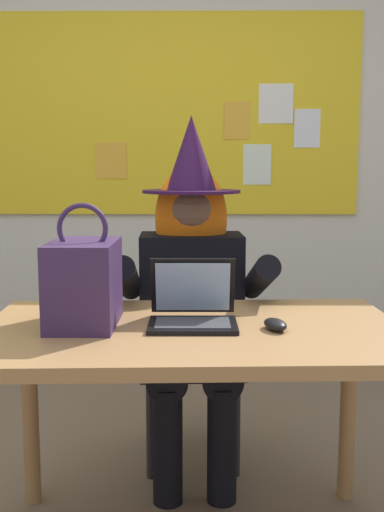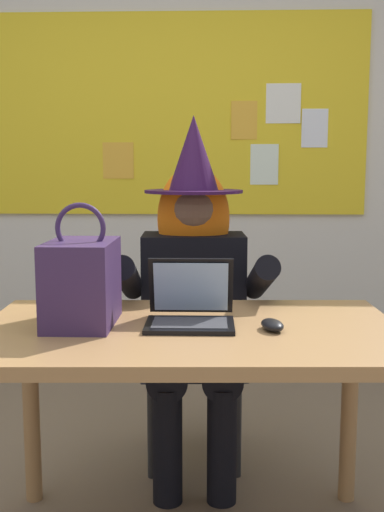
# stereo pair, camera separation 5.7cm
# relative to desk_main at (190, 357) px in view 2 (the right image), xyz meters

# --- Properties ---
(wall_back_bulletin) EXTENTS (6.79, 2.19, 2.95)m
(wall_back_bulletin) POSITION_rel_desk_main_xyz_m (-0.21, 2.01, 0.83)
(wall_back_bulletin) COLOR silver
(wall_back_bulletin) RESTS_ON ground
(desk_main) EXTENTS (1.32, 0.82, 0.75)m
(desk_main) POSITION_rel_desk_main_xyz_m (0.00, 0.00, 0.00)
(desk_main) COLOR #A37547
(desk_main) RESTS_ON ground
(chair_at_desk) EXTENTS (0.44, 0.44, 0.89)m
(chair_at_desk) POSITION_rel_desk_main_xyz_m (-0.02, 0.75, -0.16)
(chair_at_desk) COLOR #2D3347
(chair_at_desk) RESTS_ON ground
(person_costumed) EXTENTS (0.61, 0.67, 1.44)m
(person_costumed) POSITION_rel_desk_main_xyz_m (-0.01, 0.62, 0.13)
(person_costumed) COLOR black
(person_costumed) RESTS_ON ground
(laptop) EXTENTS (0.27, 0.25, 0.20)m
(laptop) POSITION_rel_desk_main_xyz_m (-0.00, 0.04, 0.14)
(laptop) COLOR black
(laptop) RESTS_ON desk_main
(computer_mouse) EXTENTS (0.09, 0.12, 0.03)m
(computer_mouse) POSITION_rel_desk_main_xyz_m (0.25, -0.04, 0.11)
(computer_mouse) COLOR black
(computer_mouse) RESTS_ON desk_main
(handbag) EXTENTS (0.20, 0.30, 0.38)m
(handbag) POSITION_rel_desk_main_xyz_m (-0.34, 0.02, 0.23)
(handbag) COLOR #38234C
(handbag) RESTS_ON desk_main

